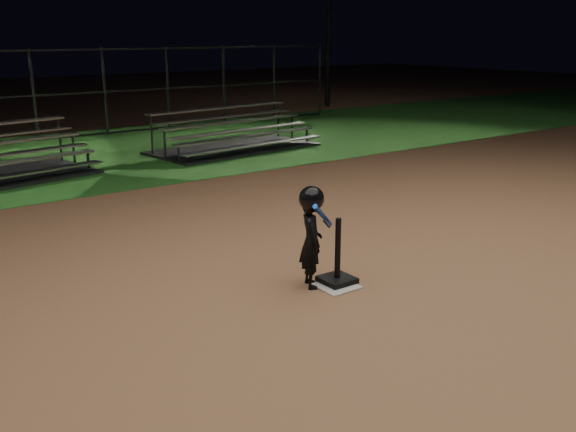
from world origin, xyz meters
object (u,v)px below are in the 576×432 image
object	(u,v)px
home_plate	(337,286)
batting_tee	(337,270)
bleacher_right	(235,142)
child_batter	(311,234)

from	to	relation	value
home_plate	batting_tee	bearing A→B (deg)	47.58
bleacher_right	home_plate	bearing A→B (deg)	-120.09
home_plate	batting_tee	size ratio (longest dim) A/B	0.56
home_plate	bleacher_right	distance (m)	9.37
home_plate	batting_tee	world-z (taller)	batting_tee
batting_tee	child_batter	distance (m)	0.58
home_plate	bleacher_right	bearing A→B (deg)	66.48
child_batter	bleacher_right	bearing A→B (deg)	-4.21
bleacher_right	child_batter	bearing A→B (deg)	-121.90
bleacher_right	batting_tee	bearing A→B (deg)	-119.88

